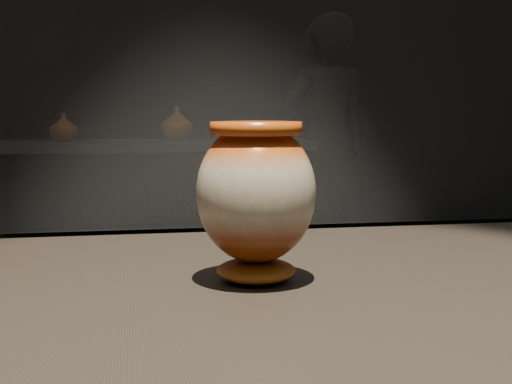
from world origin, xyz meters
TOP-DOWN VIEW (x-y plane):
  - main_vase at (-0.04, 0.04)m, footprint 0.19×0.19m
  - back_shelf at (-0.11, 3.52)m, footprint 2.00×0.60m
  - back_vase_left at (-0.58, 3.57)m, footprint 0.22×0.22m
  - back_vase_mid at (0.09, 3.52)m, footprint 0.20×0.20m
  - back_vase_right at (0.51, 3.50)m, footprint 0.07×0.07m
  - visitor at (1.05, 3.61)m, footprint 0.68×0.50m

SIDE VIEW (x-z plane):
  - back_shelf at x=-0.11m, z-range 0.19..1.09m
  - visitor at x=1.05m, z-range 0.00..1.69m
  - back_vase_right at x=0.51m, z-range 0.90..1.01m
  - back_vase_left at x=-0.58m, z-range 0.90..1.07m
  - back_vase_mid at x=0.09m, z-range 0.90..1.11m
  - main_vase at x=-0.04m, z-range 0.91..1.11m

